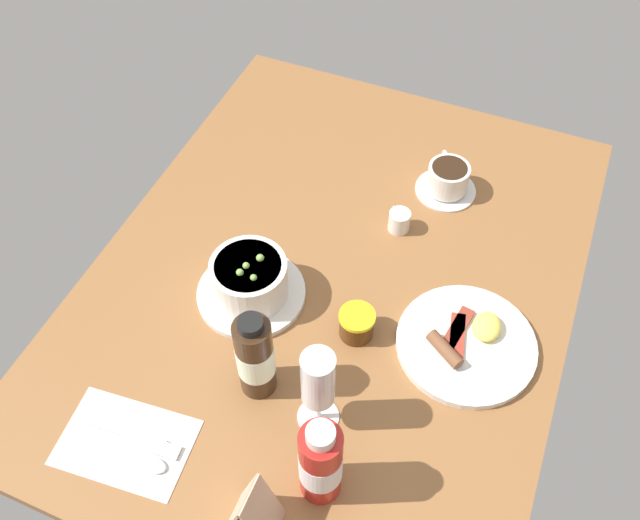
{
  "coord_description": "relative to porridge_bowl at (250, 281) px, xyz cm",
  "views": [
    {
      "loc": [
        69.88,
        26.47,
        99.61
      ],
      "look_at": [
        3.61,
        -1.05,
        8.42
      ],
      "focal_mm": 38.58,
      "sensor_mm": 36.0,
      "label": 1
    }
  ],
  "objects": [
    {
      "name": "sauce_bottle_red",
      "position": [
        26.81,
        24.36,
        4.15
      ],
      "size": [
        6.16,
        6.16,
        18.46
      ],
      "color": "#B21E19",
      "rests_on": "ground_plane"
    },
    {
      "name": "wine_glass",
      "position": [
        17.0,
        19.89,
        6.98
      ],
      "size": [
        6.58,
        6.58,
        17.65
      ],
      "color": "white",
      "rests_on": "ground_plane"
    },
    {
      "name": "menu_card",
      "position": [
        35.31,
        17.8,
        1.28
      ],
      "size": [
        5.99,
        7.11,
        11.29
      ],
      "color": "tan",
      "rests_on": "ground_plane"
    },
    {
      "name": "coffee_cup",
      "position": [
        -38.05,
        24.56,
        -1.21
      ],
      "size": [
        12.5,
        12.09,
        6.41
      ],
      "color": "silver",
      "rests_on": "ground_plane"
    },
    {
      "name": "breakfast_plate",
      "position": [
        -4.45,
        37.83,
        -3.37
      ],
      "size": [
        23.47,
        23.47,
        3.7
      ],
      "color": "silver",
      "rests_on": "ground_plane"
    },
    {
      "name": "creamer_jug",
      "position": [
        -24.91,
        18.99,
        -2.09
      ],
      "size": [
        4.26,
        4.84,
        4.88
      ],
      "color": "silver",
      "rests_on": "ground_plane"
    },
    {
      "name": "sauce_bottle_brown",
      "position": [
        15.3,
        8.83,
        4.23
      ],
      "size": [
        5.93,
        5.93,
        18.34
      ],
      "color": "#382314",
      "rests_on": "ground_plane"
    },
    {
      "name": "jam_jar",
      "position": [
        0.22,
        19.88,
        -1.59
      ],
      "size": [
        6.14,
        6.14,
        5.36
      ],
      "color": "#4B290C",
      "rests_on": "ground_plane"
    },
    {
      "name": "ground_plane",
      "position": [
        -9.47,
        11.77,
        -5.8
      ],
      "size": [
        110.0,
        84.0,
        3.0
      ],
      "primitive_type": "cube",
      "color": "brown"
    },
    {
      "name": "porridge_bowl",
      "position": [
        0.0,
        0.0,
        0.0
      ],
      "size": [
        19.22,
        19.22,
        9.48
      ],
      "color": "silver",
      "rests_on": "ground_plane"
    },
    {
      "name": "cutlery_setting",
      "position": [
        32.23,
        -5.19,
        -4.06
      ],
      "size": [
        15.29,
        21.16,
        0.9
      ],
      "color": "silver",
      "rests_on": "ground_plane"
    }
  ]
}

